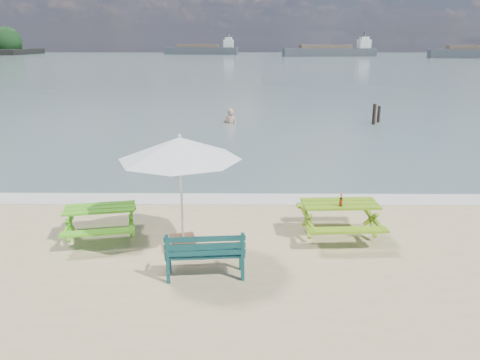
{
  "coord_description": "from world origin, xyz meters",
  "views": [
    {
      "loc": [
        0.3,
        -6.92,
        3.96
      ],
      "look_at": [
        0.21,
        3.0,
        1.0
      ],
      "focal_mm": 35.0,
      "sensor_mm": 36.0,
      "label": 1
    }
  ],
  "objects_px": {
    "picnic_table_left": "(101,223)",
    "patio_umbrella": "(180,148)",
    "side_table": "(183,244)",
    "swimmer": "(231,127)",
    "beer_bottle": "(341,202)",
    "park_bench": "(205,262)",
    "picnic_table_right": "(339,220)"
  },
  "relations": [
    {
      "from": "picnic_table_left",
      "to": "picnic_table_right",
      "type": "xyz_separation_m",
      "value": [
        4.97,
        0.14,
        0.03
      ]
    },
    {
      "from": "picnic_table_left",
      "to": "beer_bottle",
      "type": "xyz_separation_m",
      "value": [
        4.94,
        -0.08,
        0.5
      ]
    },
    {
      "from": "picnic_table_left",
      "to": "swimmer",
      "type": "height_order",
      "value": "swimmer"
    },
    {
      "from": "side_table",
      "to": "patio_umbrella",
      "type": "distance_m",
      "value": 1.91
    },
    {
      "from": "picnic_table_right",
      "to": "picnic_table_left",
      "type": "bearing_deg",
      "value": -178.42
    },
    {
      "from": "picnic_table_right",
      "to": "beer_bottle",
      "type": "bearing_deg",
      "value": -97.98
    },
    {
      "from": "picnic_table_left",
      "to": "swimmer",
      "type": "distance_m",
      "value": 14.43
    },
    {
      "from": "park_bench",
      "to": "patio_umbrella",
      "type": "relative_size",
      "value": 0.49
    },
    {
      "from": "park_bench",
      "to": "beer_bottle",
      "type": "xyz_separation_m",
      "value": [
        2.63,
        1.58,
        0.57
      ]
    },
    {
      "from": "patio_umbrella",
      "to": "beer_bottle",
      "type": "distance_m",
      "value": 3.43
    },
    {
      "from": "picnic_table_left",
      "to": "beer_bottle",
      "type": "height_order",
      "value": "beer_bottle"
    },
    {
      "from": "swimmer",
      "to": "park_bench",
      "type": "bearing_deg",
      "value": -89.94
    },
    {
      "from": "park_bench",
      "to": "side_table",
      "type": "bearing_deg",
      "value": 117.21
    },
    {
      "from": "picnic_table_right",
      "to": "swimmer",
      "type": "distance_m",
      "value": 14.36
    },
    {
      "from": "side_table",
      "to": "swimmer",
      "type": "relative_size",
      "value": 0.3
    },
    {
      "from": "picnic_table_right",
      "to": "beer_bottle",
      "type": "height_order",
      "value": "beer_bottle"
    },
    {
      "from": "picnic_table_left",
      "to": "side_table",
      "type": "relative_size",
      "value": 3.22
    },
    {
      "from": "side_table",
      "to": "patio_umbrella",
      "type": "relative_size",
      "value": 0.2
    },
    {
      "from": "patio_umbrella",
      "to": "picnic_table_left",
      "type": "bearing_deg",
      "value": 159.78
    },
    {
      "from": "beer_bottle",
      "to": "swimmer",
      "type": "relative_size",
      "value": 0.14
    },
    {
      "from": "beer_bottle",
      "to": "patio_umbrella",
      "type": "bearing_deg",
      "value": -169.53
    },
    {
      "from": "picnic_table_left",
      "to": "beer_bottle",
      "type": "bearing_deg",
      "value": -0.92
    },
    {
      "from": "park_bench",
      "to": "swimmer",
      "type": "distance_m",
      "value": 15.9
    },
    {
      "from": "side_table",
      "to": "park_bench",
      "type": "bearing_deg",
      "value": -62.79
    },
    {
      "from": "picnic_table_left",
      "to": "patio_umbrella",
      "type": "xyz_separation_m",
      "value": [
        1.79,
        -0.66,
        1.74
      ]
    },
    {
      "from": "picnic_table_right",
      "to": "patio_umbrella",
      "type": "relative_size",
      "value": 0.64
    },
    {
      "from": "picnic_table_right",
      "to": "patio_umbrella",
      "type": "xyz_separation_m",
      "value": [
        -3.18,
        -0.8,
        1.71
      ]
    },
    {
      "from": "park_bench",
      "to": "beer_bottle",
      "type": "height_order",
      "value": "beer_bottle"
    },
    {
      "from": "picnic_table_left",
      "to": "beer_bottle",
      "type": "distance_m",
      "value": 4.97
    },
    {
      "from": "side_table",
      "to": "patio_umbrella",
      "type": "height_order",
      "value": "patio_umbrella"
    },
    {
      "from": "park_bench",
      "to": "side_table",
      "type": "height_order",
      "value": "park_bench"
    },
    {
      "from": "picnic_table_left",
      "to": "patio_umbrella",
      "type": "distance_m",
      "value": 2.59
    }
  ]
}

